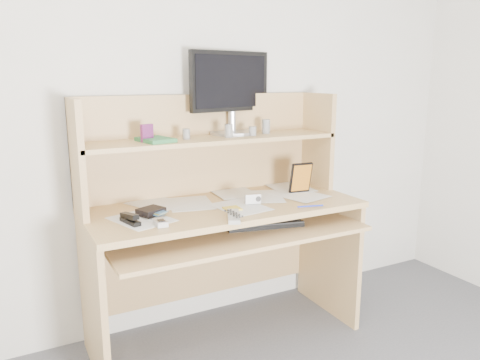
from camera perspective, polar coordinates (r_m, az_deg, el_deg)
name	(u,v)px	position (r m, az deg, el deg)	size (l,w,h in m)	color
back_wall	(199,103)	(2.62, -5.06, 9.29)	(3.60, 0.04, 2.50)	silver
desk	(218,211)	(2.49, -2.69, -3.82)	(1.40, 0.70, 1.30)	tan
paper_clutter	(225,204)	(2.41, -1.89, -2.96)	(1.32, 0.54, 0.01)	silver
keyboard	(264,223)	(2.40, 2.89, -5.28)	(0.41, 0.22, 0.03)	black
tv_remote	(234,216)	(2.16, -0.78, -4.46)	(0.05, 0.19, 0.02)	#A7A7A2
flip_phone	(160,222)	(2.10, -9.68, -5.03)	(0.05, 0.09, 0.02)	#ADADB0
stapler	(130,218)	(2.15, -13.26, -4.54)	(0.04, 0.13, 0.04)	black
wallet	(151,211)	(2.26, -10.81, -3.75)	(0.11, 0.09, 0.03)	black
sticky_note_pad	(232,209)	(2.31, -0.95, -3.54)	(0.08, 0.08, 0.01)	gold
digital_camera	(253,199)	(2.40, 1.55, -2.29)	(0.08, 0.03, 0.05)	#B3B3B6
game_case	(301,178)	(2.63, 7.41, 0.28)	(0.12, 0.01, 0.17)	black
blue_pen	(310,206)	(2.37, 8.58, -3.16)	(0.01, 0.01, 0.14)	#182CB9
card_box	(147,133)	(2.33, -11.27, 5.63)	(0.06, 0.02, 0.09)	maroon
shelf_book	(156,140)	(2.34, -10.26, 4.85)	(0.14, 0.19, 0.02)	#2F7545
chip_stack_a	(186,134)	(2.41, -6.57, 5.59)	(0.04, 0.04, 0.05)	black
chip_stack_b	(229,131)	(2.46, -1.39, 6.01)	(0.04, 0.04, 0.07)	white
chip_stack_c	(253,131)	(2.54, 1.54, 5.98)	(0.04, 0.04, 0.05)	black
chip_stack_d	(266,127)	(2.64, 3.19, 6.53)	(0.05, 0.05, 0.08)	silver
monitor	(231,90)	(2.62, -1.14, 10.89)	(0.52, 0.26, 0.45)	#ABABB0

